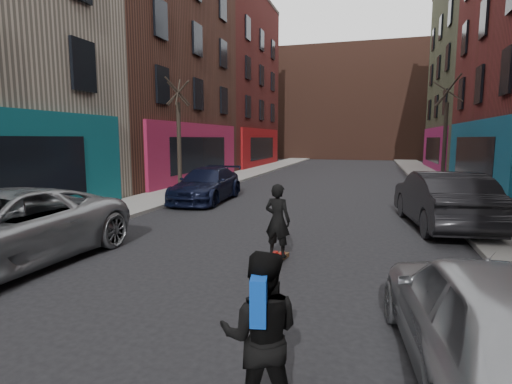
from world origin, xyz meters
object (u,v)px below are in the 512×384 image
Objects in this scene: tree_left_far at (179,122)px; parked_right_end at (442,199)px; parked_right_far at (492,322)px; skateboard at (277,258)px; skateboarder at (278,220)px; tree_right_far at (446,121)px; pedestrian at (261,335)px; parked_left_end at (206,185)px.

tree_left_far is 1.27× the size of parked_right_end.
parked_right_far is 5.41× the size of skateboard.
skateboarder reaches higher than skateboard.
skateboarder is (-5.52, -14.97, -2.64)m from tree_right_far.
skateboarder reaches higher than parked_right_far.
tree_right_far reaches higher than skateboard.
tree_right_far is at bearing -113.84° from pedestrian.
tree_right_far reaches higher than parked_right_far.
parked_right_end reaches higher than parked_right_far.
tree_right_far is at bearing 81.92° from skateboard.
parked_right_end is at bearing -118.51° from skateboarder.
parked_left_end is 6.05× the size of skateboard.
tree_left_far is at bearing 139.66° from skateboard.
tree_left_far reaches higher than skateboarder.
skateboard is (6.88, -8.97, -3.33)m from tree_left_far.
tree_right_far is 20.46m from pedestrian.
skateboarder is at bearing -89.47° from pedestrian.
parked_right_end is at bearing -100.95° from parked_right_far.
parked_right_far is (-2.35, -18.66, -2.79)m from tree_right_far.
parked_right_end is (-1.60, -10.40, -2.69)m from tree_right_far.
skateboarder is (-3.92, -4.56, 0.05)m from parked_right_end.
parked_right_far is 4.87m from skateboarder.
tree_right_far is 16.33m from skateboard.
tree_right_far is 19.02m from parked_right_far.
parked_left_end is 13.49m from parked_right_far.
parked_right_far is 2.66× the size of pedestrian.
tree_left_far is 3.99× the size of pedestrian.
skateboard is at bearing -59.06° from parked_left_end.
skateboard is (-3.92, -4.56, -0.79)m from parked_right_end.
skateboard is 0.49× the size of pedestrian.
parked_right_far is (10.05, -12.66, -2.64)m from tree_left_far.
pedestrian is (0.97, -4.80, 0.77)m from skateboard.
parked_right_far is 2.47m from pedestrian.
tree_right_far is 1.40× the size of parked_left_end.
tree_right_far reaches higher than parked_left_end.
tree_right_far reaches higher than parked_right_end.
parked_right_end is 6.39× the size of skateboard.
tree_right_far is 10.86m from parked_right_end.
parked_right_end is at bearing -22.18° from tree_left_far.
tree_right_far is at bearing 25.82° from tree_left_far.
parked_right_end is 3.23× the size of skateboarder.
skateboard is at bearing -55.14° from parked_right_far.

